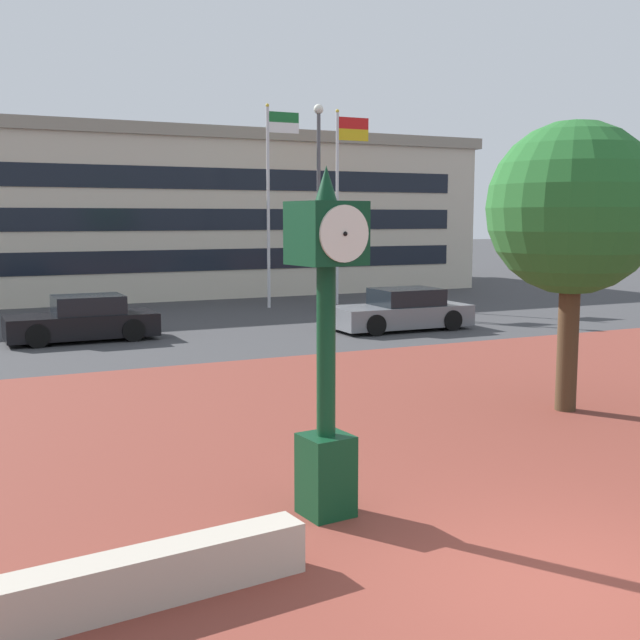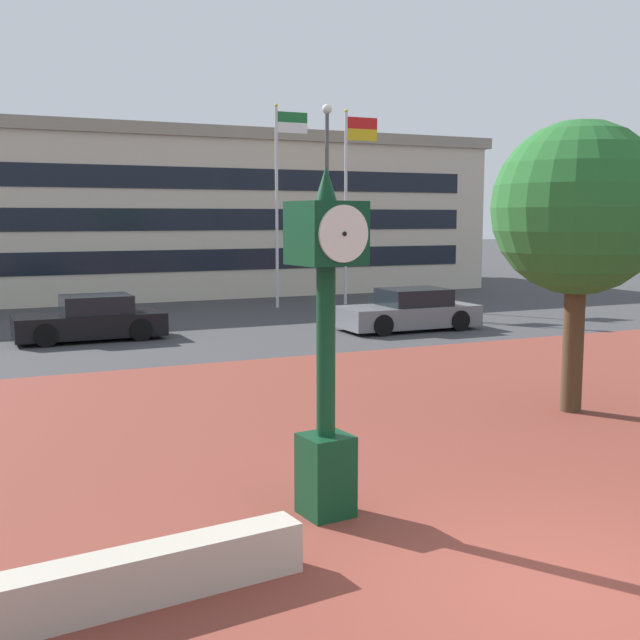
# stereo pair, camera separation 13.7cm
# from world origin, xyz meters

# --- Properties ---
(ground_plane) EXTENTS (200.00, 200.00, 0.00)m
(ground_plane) POSITION_xyz_m (0.00, 0.00, 0.00)
(ground_plane) COLOR #38383A
(plaza_brick_paving) EXTENTS (44.00, 16.71, 0.01)m
(plaza_brick_paving) POSITION_xyz_m (0.00, 4.36, 0.00)
(plaza_brick_paving) COLOR brown
(plaza_brick_paving) RESTS_ON ground
(planter_wall) EXTENTS (3.22, 0.76, 0.50)m
(planter_wall) POSITION_xyz_m (-3.71, 1.39, 0.25)
(planter_wall) COLOR #ADA393
(planter_wall) RESTS_ON ground
(street_clock) EXTENTS (0.78, 0.83, 4.05)m
(street_clock) POSITION_xyz_m (-1.25, 2.65, 2.14)
(street_clock) COLOR #0C381E
(street_clock) RESTS_ON ground
(plaza_tree) EXTENTS (3.29, 3.06, 5.17)m
(plaza_tree) POSITION_xyz_m (5.08, 5.50, 3.55)
(plaza_tree) COLOR #42301E
(plaza_tree) RESTS_ON ground
(car_street_mid) EXTENTS (4.36, 1.99, 1.28)m
(car_street_mid) POSITION_xyz_m (7.69, 15.69, 0.57)
(car_street_mid) COLOR slate
(car_street_mid) RESTS_ON ground
(car_street_far) EXTENTS (4.14, 1.85, 1.28)m
(car_street_far) POSITION_xyz_m (-1.64, 17.66, 0.57)
(car_street_far) COLOR black
(car_street_far) RESTS_ON ground
(flagpole_primary) EXTENTS (1.35, 0.14, 7.73)m
(flagpole_primary) POSITION_xyz_m (6.32, 23.07, 4.43)
(flagpole_primary) COLOR silver
(flagpole_primary) RESTS_ON ground
(flagpole_secondary) EXTENTS (1.45, 0.14, 7.68)m
(flagpole_secondary) POSITION_xyz_m (9.30, 23.07, 4.50)
(flagpole_secondary) COLOR silver
(flagpole_secondary) RESTS_ON ground
(civic_building) EXTENTS (32.11, 13.35, 7.28)m
(civic_building) POSITION_xyz_m (2.84, 33.44, 3.65)
(civic_building) COLOR beige
(civic_building) RESTS_ON ground
(street_lamp_post) EXTENTS (0.36, 0.36, 7.58)m
(street_lamp_post) POSITION_xyz_m (7.55, 21.43, 4.56)
(street_lamp_post) COLOR #4C4C51
(street_lamp_post) RESTS_ON ground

